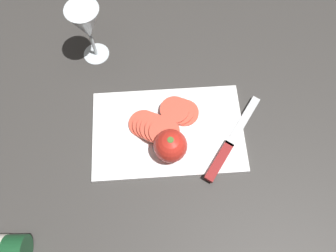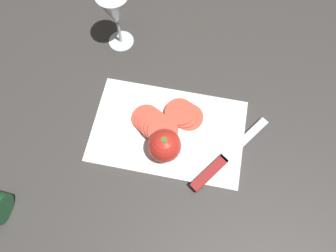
{
  "view_description": "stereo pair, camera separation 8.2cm",
  "coord_description": "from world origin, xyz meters",
  "px_view_note": "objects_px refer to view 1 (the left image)",
  "views": [
    {
      "loc": [
        0.01,
        -0.28,
        0.8
      ],
      "look_at": [
        0.03,
        0.03,
        0.04
      ],
      "focal_mm": 35.0,
      "sensor_mm": 36.0,
      "label": 1
    },
    {
      "loc": [
        0.09,
        -0.28,
        0.8
      ],
      "look_at": [
        0.03,
        0.03,
        0.04
      ],
      "focal_mm": 35.0,
      "sensor_mm": 36.0,
      "label": 2
    }
  ],
  "objects_px": {
    "wine_glass": "(87,25)",
    "tomato_slice_stack_far": "(154,128)",
    "knife": "(224,154)",
    "whole_tomato": "(170,146)",
    "tomato_slice_stack_near": "(179,111)"
  },
  "relations": [
    {
      "from": "wine_glass",
      "to": "tomato_slice_stack_far",
      "type": "xyz_separation_m",
      "value": [
        0.16,
        -0.25,
        -0.09
      ]
    },
    {
      "from": "whole_tomato",
      "to": "knife",
      "type": "bearing_deg",
      "value": -7.69
    },
    {
      "from": "wine_glass",
      "to": "knife",
      "type": "xyz_separation_m",
      "value": [
        0.33,
        -0.33,
        -0.11
      ]
    },
    {
      "from": "wine_glass",
      "to": "tomato_slice_stack_far",
      "type": "relative_size",
      "value": 1.41
    },
    {
      "from": "wine_glass",
      "to": "knife",
      "type": "height_order",
      "value": "wine_glass"
    },
    {
      "from": "tomato_slice_stack_near",
      "to": "wine_glass",
      "type": "bearing_deg",
      "value": 137.13
    },
    {
      "from": "wine_glass",
      "to": "knife",
      "type": "distance_m",
      "value": 0.48
    },
    {
      "from": "wine_glass",
      "to": "whole_tomato",
      "type": "relative_size",
      "value": 2.19
    },
    {
      "from": "knife",
      "to": "tomato_slice_stack_near",
      "type": "bearing_deg",
      "value": 75.4
    },
    {
      "from": "tomato_slice_stack_far",
      "to": "whole_tomato",
      "type": "bearing_deg",
      "value": -57.01
    },
    {
      "from": "knife",
      "to": "wine_glass",
      "type": "bearing_deg",
      "value": 80.48
    },
    {
      "from": "tomato_slice_stack_near",
      "to": "knife",
      "type": "bearing_deg",
      "value": -50.6
    },
    {
      "from": "tomato_slice_stack_far",
      "to": "tomato_slice_stack_near",
      "type": "bearing_deg",
      "value": 33.47
    },
    {
      "from": "wine_glass",
      "to": "tomato_slice_stack_far",
      "type": "distance_m",
      "value": 0.31
    },
    {
      "from": "tomato_slice_stack_near",
      "to": "tomato_slice_stack_far",
      "type": "height_order",
      "value": "tomato_slice_stack_far"
    }
  ]
}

